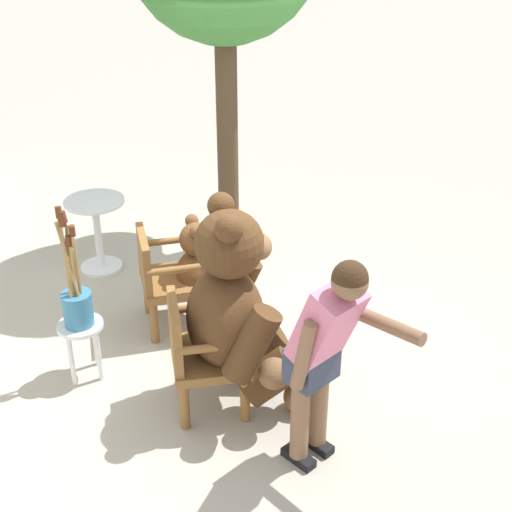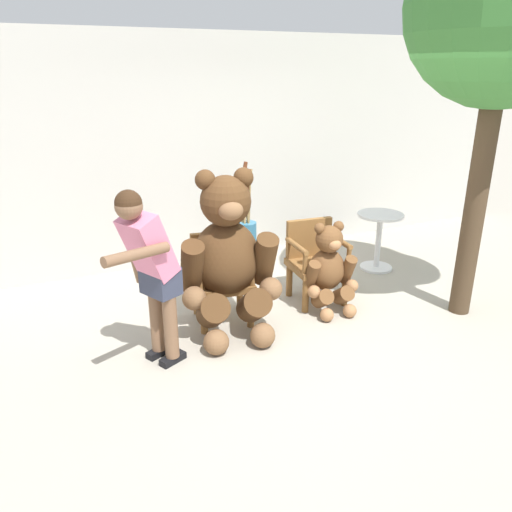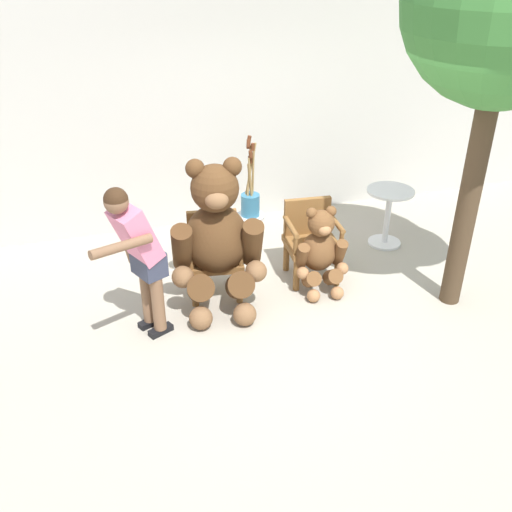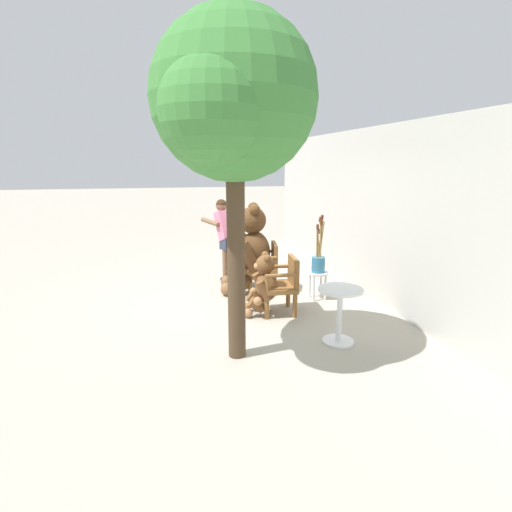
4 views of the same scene
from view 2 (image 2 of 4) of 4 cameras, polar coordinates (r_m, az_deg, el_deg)
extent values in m
plane|color=#A8A091|center=(4.84, 4.88, -8.95)|extent=(60.00, 60.00, 0.00)
cube|color=beige|center=(6.47, -5.41, 11.88)|extent=(10.00, 0.16, 2.80)
cube|color=brown|center=(4.92, -3.88, -3.10)|extent=(0.63, 0.60, 0.07)
cylinder|color=brown|center=(4.79, -5.97, -6.79)|extent=(0.07, 0.07, 0.37)
cylinder|color=brown|center=(4.88, -0.62, -6.12)|extent=(0.07, 0.07, 0.37)
cylinder|color=brown|center=(5.16, -6.84, -4.70)|extent=(0.07, 0.07, 0.37)
cylinder|color=brown|center=(5.24, -1.87, -4.12)|extent=(0.07, 0.07, 0.37)
cube|color=brown|center=(5.03, -4.52, 0.47)|extent=(0.52, 0.14, 0.42)
cylinder|color=brown|center=(4.78, -6.88, -0.63)|extent=(0.13, 0.48, 0.06)
cylinder|color=brown|center=(4.63, -6.38, -2.81)|extent=(0.05, 0.05, 0.22)
cylinder|color=brown|center=(4.87, -1.09, -0.03)|extent=(0.13, 0.48, 0.06)
cylinder|color=brown|center=(4.73, -0.41, -2.15)|extent=(0.05, 0.05, 0.22)
cube|color=brown|center=(5.37, 7.03, -1.11)|extent=(0.60, 0.56, 0.07)
cylinder|color=brown|center=(5.19, 5.69, -4.51)|extent=(0.07, 0.07, 0.37)
cylinder|color=brown|center=(5.39, 10.12, -3.75)|extent=(0.07, 0.07, 0.37)
cylinder|color=brown|center=(5.53, 3.83, -2.77)|extent=(0.07, 0.07, 0.37)
cylinder|color=brown|center=(5.72, 8.06, -2.12)|extent=(0.07, 0.07, 0.37)
cube|color=brown|center=(5.47, 6.07, 2.11)|extent=(0.52, 0.10, 0.42)
cylinder|color=brown|center=(5.17, 4.68, 1.15)|extent=(0.10, 0.48, 0.06)
cylinder|color=brown|center=(5.03, 5.63, -0.79)|extent=(0.05, 0.05, 0.22)
cylinder|color=brown|center=(5.39, 9.53, 1.75)|extent=(0.10, 0.48, 0.06)
cylinder|color=brown|center=(5.26, 10.56, -0.09)|extent=(0.05, 0.05, 0.22)
ellipsoid|color=#4C3019|center=(4.70, -3.45, -0.26)|extent=(0.71, 0.62, 0.73)
sphere|color=#4C3019|center=(4.49, -3.49, 6.29)|extent=(0.46, 0.46, 0.46)
ellipsoid|color=brown|center=(4.32, -2.89, 5.22)|extent=(0.24, 0.20, 0.17)
sphere|color=black|center=(4.31, -2.90, 5.36)|extent=(0.07, 0.07, 0.07)
sphere|color=#4C3019|center=(4.44, -5.84, 8.65)|extent=(0.18, 0.18, 0.18)
sphere|color=#4C3019|center=(4.51, -1.44, 8.95)|extent=(0.18, 0.18, 0.18)
cylinder|color=#4C3019|center=(4.53, -7.31, -1.23)|extent=(0.26, 0.43, 0.55)
sphere|color=brown|center=(4.49, -7.08, -4.82)|extent=(0.22, 0.22, 0.22)
cylinder|color=#4C3019|center=(4.67, 0.98, -0.36)|extent=(0.26, 0.43, 0.55)
sphere|color=brown|center=(4.64, 1.70, -3.77)|extent=(0.22, 0.22, 0.22)
cylinder|color=#4C3019|center=(4.58, -4.97, -6.31)|extent=(0.33, 0.49, 0.43)
sphere|color=brown|center=(4.49, -4.56, -9.79)|extent=(0.23, 0.23, 0.23)
cylinder|color=#4C3019|center=(4.66, -0.24, -5.71)|extent=(0.33, 0.49, 0.43)
sphere|color=brown|center=(4.58, 0.77, -9.05)|extent=(0.23, 0.23, 0.23)
ellipsoid|color=brown|center=(5.22, 8.07, -1.55)|extent=(0.41, 0.36, 0.44)
sphere|color=brown|center=(5.08, 8.38, 1.92)|extent=(0.28, 0.28, 0.28)
ellipsoid|color=#A47148|center=(4.99, 9.00, 1.27)|extent=(0.14, 0.11, 0.10)
sphere|color=black|center=(4.99, 9.01, 1.35)|extent=(0.04, 0.04, 0.04)
sphere|color=brown|center=(5.01, 7.30, 3.13)|extent=(0.11, 0.11, 0.11)
sphere|color=brown|center=(5.10, 9.41, 3.36)|extent=(0.11, 0.11, 0.11)
cylinder|color=brown|center=(5.07, 6.38, -2.15)|extent=(0.15, 0.25, 0.33)
sphere|color=#A47148|center=(5.05, 6.65, -4.08)|extent=(0.13, 0.13, 0.13)
cylinder|color=brown|center=(5.25, 10.44, -1.53)|extent=(0.15, 0.25, 0.33)
sphere|color=#A47148|center=(5.25, 10.91, -3.35)|extent=(0.13, 0.13, 0.13)
cylinder|color=brown|center=(5.13, 7.60, -4.85)|extent=(0.18, 0.29, 0.26)
sphere|color=#A47148|center=(5.07, 8.11, -6.67)|extent=(0.14, 0.14, 0.14)
cylinder|color=brown|center=(5.24, 9.91, -4.43)|extent=(0.18, 0.29, 0.26)
sphere|color=#A47148|center=(5.19, 10.66, -6.17)|extent=(0.14, 0.14, 0.14)
cube|color=black|center=(4.58, -10.98, -10.69)|extent=(0.26, 0.18, 0.06)
cylinder|color=brown|center=(4.37, -11.38, -5.76)|extent=(0.12, 0.12, 0.82)
cube|color=black|center=(4.46, -9.48, -11.52)|extent=(0.26, 0.18, 0.06)
cylinder|color=brown|center=(4.24, -9.83, -6.49)|extent=(0.12, 0.12, 0.82)
cube|color=#33384C|center=(4.19, -10.86, -2.70)|extent=(0.33, 0.37, 0.24)
cube|color=pink|center=(4.02, -12.23, 1.10)|extent=(0.48, 0.45, 0.58)
sphere|color=brown|center=(3.83, -14.35, 5.56)|extent=(0.21, 0.21, 0.21)
sphere|color=#382314|center=(3.82, -14.38, 5.85)|extent=(0.21, 0.21, 0.21)
cylinder|color=brown|center=(3.72, -13.47, 0.19)|extent=(0.55, 0.32, 0.12)
cylinder|color=brown|center=(4.20, -13.72, 0.11)|extent=(0.19, 0.15, 0.51)
cylinder|color=silver|center=(5.82, -1.03, 1.26)|extent=(0.34, 0.34, 0.03)
cylinder|color=silver|center=(6.03, -0.53, -0.38)|extent=(0.04, 0.04, 0.43)
cylinder|color=silver|center=(5.95, -2.27, -0.67)|extent=(0.04, 0.04, 0.43)
cylinder|color=silver|center=(5.86, 0.26, -1.02)|extent=(0.04, 0.04, 0.43)
cylinder|color=silver|center=(5.79, -1.52, -1.32)|extent=(0.04, 0.04, 0.43)
cylinder|color=teal|center=(5.78, -1.04, 2.62)|extent=(0.22, 0.22, 0.26)
cylinder|color=#997A47|center=(5.71, -1.20, 6.00)|extent=(0.17, 0.03, 0.78)
cylinder|color=#592D19|center=(5.62, -1.23, 10.31)|extent=(0.06, 0.04, 0.09)
cylinder|color=#997A47|center=(5.72, -0.78, 5.59)|extent=(0.04, 0.06, 0.71)
cylinder|color=#592D19|center=(5.62, -0.80, 9.47)|extent=(0.05, 0.05, 0.08)
cylinder|color=#997A47|center=(5.71, -1.03, 4.83)|extent=(0.09, 0.06, 0.57)
cylinder|color=#592D19|center=(5.63, -1.05, 8.01)|extent=(0.05, 0.05, 0.09)
cylinder|color=#997A47|center=(5.71, -1.25, 5.67)|extent=(0.08, 0.05, 0.73)
cylinder|color=#592D19|center=(5.61, -1.28, 9.68)|extent=(0.05, 0.05, 0.08)
cylinder|color=#997A47|center=(5.67, -0.94, 5.10)|extent=(0.07, 0.03, 0.64)
cylinder|color=#592D19|center=(5.58, -0.96, 8.67)|extent=(0.05, 0.04, 0.08)
cylinder|color=#997A47|center=(5.69, -1.24, 5.77)|extent=(0.10, 0.13, 0.76)
cylinder|color=#592D19|center=(5.59, -1.27, 9.93)|extent=(0.05, 0.05, 0.09)
cylinder|color=silver|center=(6.28, 14.06, 4.58)|extent=(0.56, 0.56, 0.03)
cylinder|color=silver|center=(6.39, 13.78, 1.48)|extent=(0.07, 0.07, 0.69)
cylinder|color=silver|center=(6.50, 13.54, -1.26)|extent=(0.40, 0.40, 0.03)
cylinder|color=#473523|center=(5.28, 23.89, 6.03)|extent=(0.20, 0.20, 2.41)
sphere|color=#3D7F38|center=(5.17, 26.83, 24.31)|extent=(1.73, 1.73, 1.73)
camera|label=1|loc=(5.81, -53.90, 23.05)|focal=50.00mm
camera|label=3|loc=(1.36, 137.00, 31.92)|focal=40.00mm
camera|label=4|loc=(8.60, 49.12, 12.98)|focal=28.00mm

